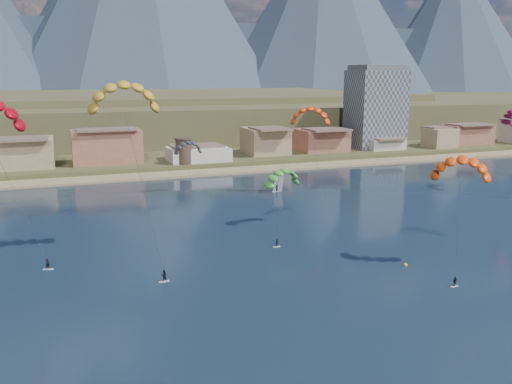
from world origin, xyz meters
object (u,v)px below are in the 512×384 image
at_px(buoy, 406,265).
at_px(kitesurfer_green, 283,175).
at_px(apartment_tower, 375,107).
at_px(kitesurfer_yellow, 124,93).
at_px(kitesurfer_orange, 461,164).
at_px(watchtower, 184,151).
at_px(windsurfer, 278,186).

bearing_deg(buoy, kitesurfer_green, 108.13).
xyz_separation_m(apartment_tower, kitesurfer_yellow, (-106.75, -92.91, 9.72)).
bearing_deg(kitesurfer_orange, apartment_tower, 63.51).
bearing_deg(watchtower, kitesurfer_orange, -77.80).
relative_size(kitesurfer_green, windsurfer, 3.73).
xyz_separation_m(apartment_tower, kitesurfer_green, (-75.22, -84.94, -7.33)).
xyz_separation_m(apartment_tower, windsurfer, (-63.88, -54.76, -16.42)).
relative_size(kitesurfer_orange, windsurfer, 4.49).
distance_m(windsurfer, buoy, 59.39).
distance_m(apartment_tower, kitesurfer_orange, 129.82).
height_order(watchtower, kitesurfer_green, kitesurfer_green).
relative_size(watchtower, kitesurfer_orange, 0.43).
distance_m(kitesurfer_yellow, buoy, 53.75).
height_order(apartment_tower, kitesurfer_green, apartment_tower).
bearing_deg(watchtower, apartment_tower, 9.93).
relative_size(windsurfer, buoy, 7.12).
height_order(apartment_tower, buoy, apartment_tower).
bearing_deg(kitesurfer_orange, kitesurfer_green, 119.00).
xyz_separation_m(watchtower, windsurfer, (16.12, -40.76, -4.97)).
height_order(apartment_tower, kitesurfer_yellow, apartment_tower).
xyz_separation_m(windsurfer, buoy, (-1.80, -59.35, -1.30)).
xyz_separation_m(kitesurfer_green, buoy, (9.55, -29.16, -10.39)).
bearing_deg(kitesurfer_yellow, windsurfer, 41.66).
height_order(watchtower, kitesurfer_orange, kitesurfer_orange).
bearing_deg(apartment_tower, buoy, -119.92).
height_order(kitesurfer_yellow, windsurfer, kitesurfer_yellow).
bearing_deg(kitesurfer_green, windsurfer, 69.40).
distance_m(watchtower, buoy, 101.32).
height_order(watchtower, kitesurfer_yellow, kitesurfer_yellow).
relative_size(apartment_tower, windsurfer, 7.25).
distance_m(apartment_tower, windsurfer, 85.72).
distance_m(watchtower, kitesurfer_yellow, 85.97).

